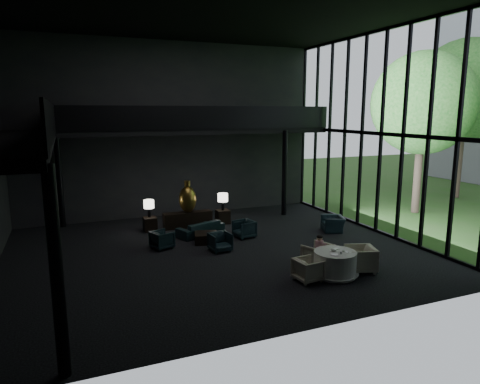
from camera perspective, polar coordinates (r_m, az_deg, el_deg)
name	(u,v)px	position (r m, az deg, el deg)	size (l,w,h in m)	color
floor	(217,252)	(15.25, -3.13, -7.95)	(14.00, 12.00, 0.02)	black
ceiling	(214,11)	(14.78, -3.48, 22.90)	(14.00, 12.00, 0.02)	black
wall_back	(173,130)	(20.23, -8.91, 8.11)	(14.00, 0.04, 8.00)	black
wall_front	(310,154)	(9.03, 9.27, 5.01)	(14.00, 0.04, 8.00)	black
curtain_wall	(381,134)	(17.98, 18.33, 7.39)	(0.20, 12.00, 8.00)	black
mezzanine_left	(15,143)	(13.75, -27.80, 5.84)	(2.00, 12.00, 0.25)	black
mezzanine_back	(200,131)	(19.53, -5.33, 8.10)	(12.00, 2.00, 0.25)	black
railing_left	(52,121)	(13.66, -23.81, 8.66)	(0.06, 12.00, 1.00)	black
railing_back	(207,118)	(18.56, -4.45, 9.83)	(12.00, 0.06, 1.00)	black
column_sw	(57,274)	(8.47, -23.25, -10.05)	(0.24, 0.24, 4.00)	black
column_nw	(60,181)	(19.57, -22.90, 1.42)	(0.24, 0.24, 4.00)	black
column_ne	(284,173)	(20.26, 5.95, 2.50)	(0.24, 0.24, 4.00)	black
tree_near	(423,103)	(22.18, 23.23, 10.79)	(4.80, 4.80, 7.65)	#382D23
tree_far	(466,91)	(27.23, 27.88, 11.84)	(5.60, 5.60, 8.80)	#382D23
console	(188,220)	(18.40, -6.99, -3.67)	(2.07, 0.47, 0.66)	black
bronze_urn	(188,199)	(18.14, -7.00, -0.93)	(0.73, 0.73, 1.36)	#AE8D35
side_table_left	(150,224)	(18.10, -11.91, -4.21)	(0.52, 0.52, 0.57)	black
table_lamp_left	(149,205)	(18.00, -12.06, -1.69)	(0.42, 0.42, 0.71)	black
side_table_right	(223,217)	(18.91, -2.33, -3.29)	(0.55, 0.55, 0.60)	black
table_lamp_right	(223,198)	(18.69, -2.31, -0.83)	(0.45, 0.45, 0.75)	black
sofa	(201,227)	(17.17, -5.28, -4.61)	(1.81, 0.53, 0.71)	black
lounge_armchair_west	(162,240)	(15.74, -10.34, -6.26)	(0.64, 0.60, 0.65)	black
lounge_armchair_east	(244,228)	(16.79, 0.56, -4.88)	(0.71, 0.66, 0.73)	black
lounge_armchair_south	(220,242)	(15.22, -2.68, -6.64)	(0.66, 0.62, 0.68)	black
window_armchair	(333,222)	(18.08, 12.29, -3.97)	(0.84, 0.55, 0.74)	black
coffee_table	(206,238)	(16.26, -4.57, -6.09)	(0.83, 0.83, 0.37)	black
dining_table	(335,265)	(13.34, 12.52, -9.49)	(1.43, 1.43, 0.75)	white
dining_chair_north	(318,253)	(13.92, 10.32, -8.05)	(0.85, 0.80, 0.88)	beige
dining_chair_east	(361,256)	(13.83, 15.78, -8.23)	(0.94, 0.88, 0.96)	beige
dining_chair_west	(308,269)	(12.80, 9.07, -10.12)	(0.69, 0.64, 0.71)	#B0A78A
child	(319,243)	(13.95, 10.55, -6.76)	(0.26, 0.26, 0.56)	pink
plate_a	(335,254)	(12.92, 12.50, -8.14)	(0.26, 0.26, 0.02)	white
plate_b	(337,248)	(13.49, 12.75, -7.33)	(0.23, 0.23, 0.02)	white
saucer	(347,252)	(13.22, 14.05, -7.78)	(0.16, 0.16, 0.01)	white
coffee_cup	(343,250)	(13.22, 13.63, -7.59)	(0.08, 0.08, 0.06)	white
cereal_bowl	(334,250)	(13.20, 12.38, -7.55)	(0.17, 0.17, 0.09)	white
cream_pot	(341,253)	(13.01, 13.32, -7.90)	(0.06, 0.06, 0.07)	#99999E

